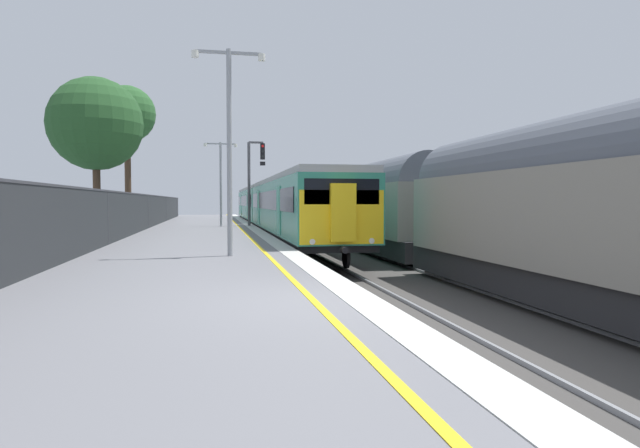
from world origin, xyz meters
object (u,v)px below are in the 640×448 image
Objects in this scene: platform_lamp_far at (221,176)px; background_tree_centre at (94,126)px; platform_lamp_mid at (229,135)px; freight_train_adjacent_track at (440,205)px; background_tree_left at (126,116)px; signal_gantry at (253,173)px; commuter_train_at_platform at (273,205)px.

background_tree_centre reaches higher than platform_lamp_far.
background_tree_centre is at bearing 115.03° from platform_lamp_mid.
freight_train_adjacent_track is at bearing -37.18° from background_tree_centre.
background_tree_centre is (-0.51, -6.60, -1.54)m from background_tree_left.
signal_gantry is at bearing 16.77° from platform_lamp_far.
platform_lamp_far is at bearing -141.04° from commuter_train_at_platform.
background_tree_left is at bearing -174.05° from commuter_train_at_platform.
platform_lamp_far is (0.00, 18.02, -0.31)m from platform_lamp_mid.
platform_lamp_mid is (-2.00, -18.62, 0.08)m from signal_gantry.
commuter_train_at_platform is 7.83× the size of platform_lamp_far.
platform_lamp_mid is 0.66× the size of background_tree_left.
signal_gantry reaches higher than platform_lamp_far.
platform_lamp_far is at bearing 116.34° from freight_train_adjacent_track.
commuter_train_at_platform is 3.33m from signal_gantry.
signal_gantry is (-5.49, 15.72, 1.88)m from freight_train_adjacent_track.
background_tree_centre reaches higher than platform_lamp_mid.
commuter_train_at_platform is 10.74m from background_tree_left.
platform_lamp_mid is at bearing -64.97° from background_tree_centre.
background_tree_left is at bearing 105.98° from platform_lamp_mid.
background_tree_left is (-9.17, -0.96, 5.50)m from commuter_train_at_platform.
background_tree_left reaches higher than signal_gantry.
background_tree_left is at bearing 170.72° from signal_gantry.
background_tree_left is (-5.69, 1.86, 3.73)m from platform_lamp_far.
platform_lamp_mid reaches higher than freight_train_adjacent_track.
freight_train_adjacent_track is at bearing -70.77° from signal_gantry.
commuter_train_at_platform is 4.62× the size of background_tree_left.
platform_lamp_far is (-7.49, 15.12, 1.66)m from freight_train_adjacent_track.
commuter_train_at_platform is 12.91m from background_tree_centre.
commuter_train_at_platform is 7.60× the size of signal_gantry.
background_tree_left is at bearing 161.90° from platform_lamp_far.
background_tree_left reaches higher than freight_train_adjacent_track.
signal_gantry reaches higher than freight_train_adjacent_track.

